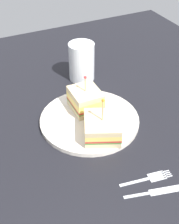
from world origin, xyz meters
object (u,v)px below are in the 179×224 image
plate (90,120)px  sandwich_half_back (101,128)px  sandwich_half_front (86,100)px  fork (151,178)px  knife (157,191)px  drink_glass (82,63)px

plate → sandwich_half_back: bearing=178.1°
sandwich_half_front → sandwich_half_back: size_ratio=0.85×
sandwich_half_front → fork: (-26.10, -2.92, -3.68)cm
plate → knife: 25.55cm
fork → knife: size_ratio=0.95×
knife → sandwich_half_back: bearing=9.1°
sandwich_half_front → knife: bearing=-176.3°
fork → sandwich_half_back: bearing=14.7°
plate → sandwich_half_front: sandwich_half_front is taller
plate → knife: bearing=-173.8°
sandwich_half_front → drink_glass: 16.72cm
sandwich_half_back → knife: sandwich_half_back is taller
fork → knife: bearing=163.8°
plate → sandwich_half_back: (-6.80, 0.23, 2.86)cm
sandwich_half_back → knife: (-18.60, -2.99, -3.23)cm
drink_glass → sandwich_half_back: bearing=165.1°
fork → knife: same height
plate → knife: plate is taller
drink_glass → plate: bearing=160.9°
sandwich_half_front → drink_glass: size_ratio=0.88×
drink_glass → knife: bearing=174.9°
knife → drink_glass: bearing=-5.1°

